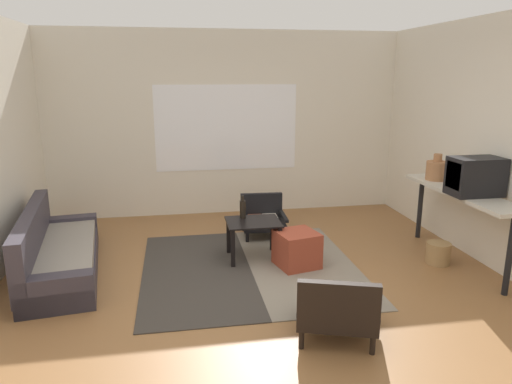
{
  "coord_description": "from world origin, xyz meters",
  "views": [
    {
      "loc": [
        -0.76,
        -3.96,
        2.07
      ],
      "look_at": [
        0.09,
        0.95,
        0.82
      ],
      "focal_mm": 32.99,
      "sensor_mm": 36.0,
      "label": 1
    }
  ],
  "objects": [
    {
      "name": "ottoman_orange",
      "position": [
        0.51,
        0.75,
        0.2
      ],
      "size": [
        0.51,
        0.51,
        0.4
      ],
      "primitive_type": "cube",
      "rotation": [
        0.0,
        0.0,
        0.24
      ],
      "color": "#993D28",
      "rests_on": "ground"
    },
    {
      "name": "coffee_table",
      "position": [
        0.08,
        1.06,
        0.36
      ],
      "size": [
        0.61,
        0.51,
        0.45
      ],
      "color": "black",
      "rests_on": "ground"
    },
    {
      "name": "area_rug",
      "position": [
        -0.01,
        0.78,
        0.01
      ],
      "size": [
        2.32,
        2.37,
        0.01
      ],
      "color": "#38332D",
      "rests_on": "ground"
    },
    {
      "name": "couch",
      "position": [
        -2.06,
        1.03,
        0.22
      ],
      "size": [
        0.95,
        2.11,
        0.7
      ],
      "color": "#38333D",
      "rests_on": "ground"
    },
    {
      "name": "glass_bottle",
      "position": [
        -0.02,
        1.2,
        0.56
      ],
      "size": [
        0.07,
        0.07,
        0.27
      ],
      "color": "black",
      "rests_on": "coffee_table"
    },
    {
      "name": "clay_vase",
      "position": [
        2.32,
        1.12,
        0.96
      ],
      "size": [
        0.25,
        0.25,
        0.32
      ],
      "color": "#A87047",
      "rests_on": "console_shelf"
    },
    {
      "name": "wicker_basket",
      "position": [
        2.1,
        0.56,
        0.12
      ],
      "size": [
        0.26,
        0.26,
        0.24
      ],
      "primitive_type": "cylinder",
      "color": "#9E7A4C",
      "rests_on": "ground"
    },
    {
      "name": "far_wall_with_window",
      "position": [
        0.0,
        3.06,
        1.35
      ],
      "size": [
        5.6,
        0.13,
        2.7
      ],
      "color": "silver",
      "rests_on": "ground"
    },
    {
      "name": "crt_television",
      "position": [
        2.32,
        0.37,
        1.04
      ],
      "size": [
        0.52,
        0.33,
        0.4
      ],
      "color": "black",
      "rests_on": "console_shelf"
    },
    {
      "name": "armchair_by_window",
      "position": [
        0.35,
        1.89,
        0.23
      ],
      "size": [
        0.59,
        0.59,
        0.51
      ],
      "color": "black",
      "rests_on": "ground"
    },
    {
      "name": "console_shelf",
      "position": [
        2.32,
        0.58,
        0.75
      ],
      "size": [
        0.4,
        1.8,
        0.84
      ],
      "color": "beige",
      "rests_on": "ground"
    },
    {
      "name": "armchair_striped_foreground",
      "position": [
        0.46,
        -0.72,
        0.26
      ],
      "size": [
        0.79,
        0.8,
        0.57
      ],
      "color": "black",
      "rests_on": "ground"
    },
    {
      "name": "ground_plane",
      "position": [
        0.0,
        0.0,
        0.0
      ],
      "size": [
        7.8,
        7.8,
        0.0
      ],
      "primitive_type": "plane",
      "color": "olive"
    }
  ]
}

